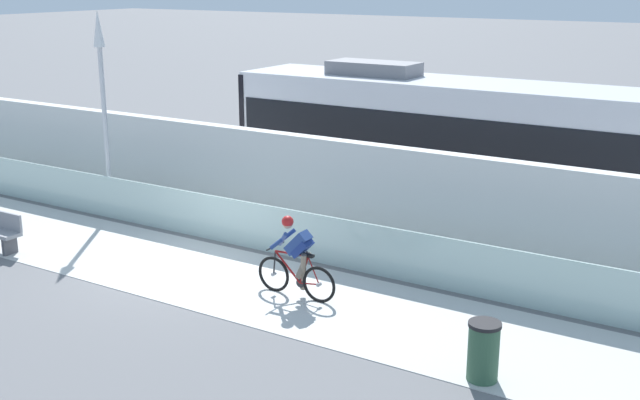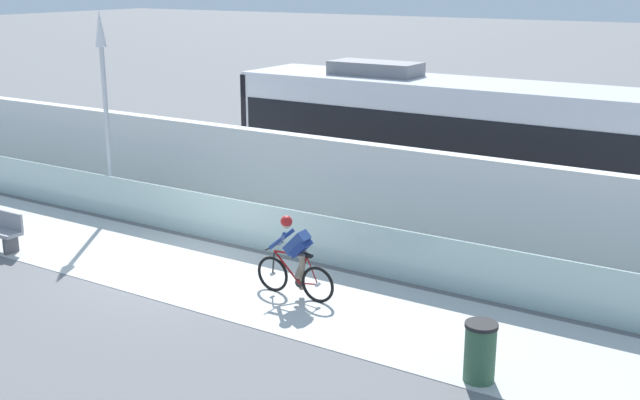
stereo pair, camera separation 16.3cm
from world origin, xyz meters
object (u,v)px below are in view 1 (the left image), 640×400
(cyclist_on_bike, at_px, (296,259))
(trash_bin, at_px, (483,351))
(lamp_post_antenna, at_px, (103,88))
(tram, at_px, (440,141))

(cyclist_on_bike, xyz_separation_m, trash_bin, (4.26, -1.25, -0.30))
(cyclist_on_bike, xyz_separation_m, lamp_post_antenna, (-7.24, 2.15, 2.51))
(cyclist_on_bike, height_order, lamp_post_antenna, lamp_post_antenna)
(tram, height_order, trash_bin, tram)
(tram, bearing_deg, lamp_post_antenna, -146.70)
(tram, height_order, cyclist_on_bike, tram)
(lamp_post_antenna, relative_size, trash_bin, 5.42)
(cyclist_on_bike, relative_size, lamp_post_antenna, 0.34)
(trash_bin, bearing_deg, lamp_post_antenna, 163.52)
(cyclist_on_bike, distance_m, lamp_post_antenna, 7.95)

